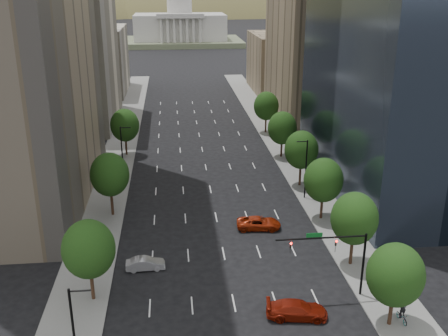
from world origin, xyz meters
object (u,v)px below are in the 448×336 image
object	(u,v)px
traffic_signal	(340,252)
car_red_near	(297,310)
cyclist	(402,314)
car_red_far	(259,223)
capitol	(180,27)
car_silver	(145,264)

from	to	relation	value
traffic_signal	car_red_near	distance (m)	7.13
car_red_near	cyclist	size ratio (longest dim) A/B	2.38
car_red_near	car_red_far	xyz separation A→B (m)	(-0.51, 18.91, -0.05)
capitol	car_red_near	distance (m)	222.85
car_silver	cyclist	bearing A→B (deg)	-119.14
car_red_far	cyclist	bearing A→B (deg)	-148.60
traffic_signal	car_silver	size ratio (longest dim) A/B	2.11
traffic_signal	capitol	world-z (taller)	capitol
car_red_far	cyclist	size ratio (longest dim) A/B	2.32
capitol	cyclist	world-z (taller)	capitol
car_red_near	car_silver	bearing A→B (deg)	62.57
cyclist	car_red_near	bearing A→B (deg)	163.07
car_silver	car_red_far	distance (m)	16.60
traffic_signal	cyclist	size ratio (longest dim) A/B	3.72
traffic_signal	car_red_far	size ratio (longest dim) A/B	1.60
traffic_signal	car_red_near	bearing A→B (deg)	-148.81
capitol	car_red_far	bearing A→B (deg)	-88.54
cyclist	car_red_far	bearing A→B (deg)	109.97
traffic_signal	cyclist	xyz separation A→B (m)	(4.76, -4.79, -4.20)
capitol	car_red_far	world-z (taller)	capitol
car_silver	capitol	bearing A→B (deg)	-5.02
car_red_near	car_red_far	distance (m)	18.92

